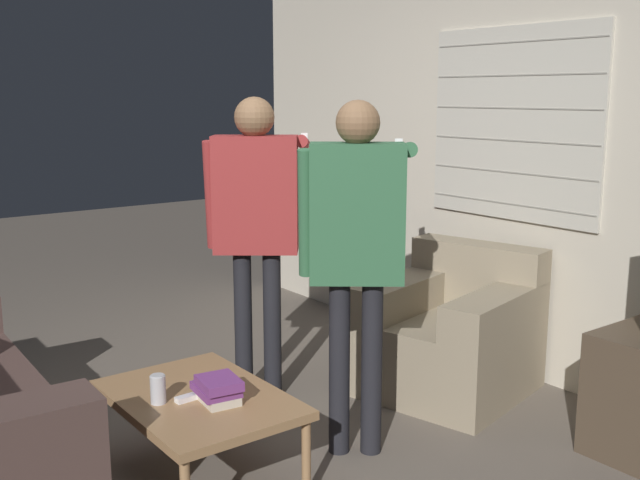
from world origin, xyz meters
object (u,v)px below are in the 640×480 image
object	(u,v)px
coffee_table	(199,403)
soda_can	(158,389)
person_right_standing	(357,234)
spare_remote	(190,397)
person_left_standing	(256,209)
book_stack	(218,389)
armchair_beige	(452,334)

from	to	relation	value
coffee_table	soda_can	size ratio (longest dim) A/B	7.19
person_right_standing	spare_remote	world-z (taller)	person_right_standing
spare_remote	coffee_table	bearing A→B (deg)	111.29
person_left_standing	book_stack	world-z (taller)	person_left_standing
armchair_beige	coffee_table	bearing A→B (deg)	78.72
coffee_table	book_stack	world-z (taller)	book_stack
book_stack	armchair_beige	bearing A→B (deg)	96.69
armchair_beige	book_stack	world-z (taller)	armchair_beige
coffee_table	person_right_standing	xyz separation A→B (m)	(0.19, 0.74, 0.70)
armchair_beige	person_left_standing	xyz separation A→B (m)	(-0.58, -0.96, 0.75)
person_right_standing	book_stack	world-z (taller)	person_right_standing
person_left_standing	person_right_standing	size ratio (longest dim) A/B	1.01
person_right_standing	spare_remote	bearing A→B (deg)	-153.42
spare_remote	person_left_standing	bearing A→B (deg)	128.27
coffee_table	armchair_beige	bearing A→B (deg)	92.44
armchair_beige	coffee_table	world-z (taller)	armchair_beige
person_left_standing	book_stack	xyz separation A→B (m)	(0.78, -0.70, -0.61)
person_right_standing	soda_can	xyz separation A→B (m)	(-0.21, -0.91, -0.60)
person_left_standing	book_stack	distance (m)	1.21
person_right_standing	soda_can	distance (m)	1.11
person_right_standing	spare_remote	size ratio (longest dim) A/B	12.70
person_right_standing	spare_remote	xyz separation A→B (m)	(-0.16, -0.79, -0.65)
armchair_beige	soda_can	world-z (taller)	armchair_beige
armchair_beige	book_stack	size ratio (longest dim) A/B	4.21
person_left_standing	person_right_standing	world-z (taller)	person_left_standing
coffee_table	book_stack	size ratio (longest dim) A/B	3.66
book_stack	spare_remote	bearing A→B (deg)	-139.36
coffee_table	spare_remote	xyz separation A→B (m)	(0.02, -0.05, 0.05)
soda_can	spare_remote	distance (m)	0.14
book_stack	spare_remote	world-z (taller)	book_stack
coffee_table	soda_can	bearing A→B (deg)	-98.72
armchair_beige	coffee_table	size ratio (longest dim) A/B	1.15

